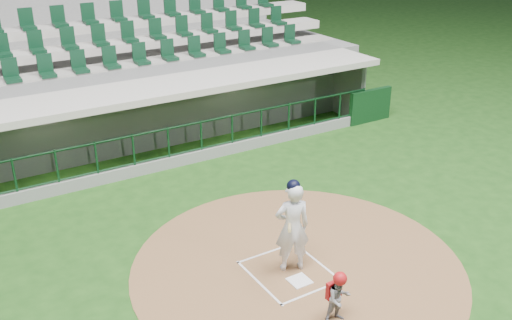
# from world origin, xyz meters

# --- Properties ---
(ground) EXTENTS (120.00, 120.00, 0.00)m
(ground) POSITION_xyz_m (0.00, 0.00, 0.00)
(ground) COLOR #194112
(ground) RESTS_ON ground
(dirt_circle) EXTENTS (7.20, 7.20, 0.01)m
(dirt_circle) POSITION_xyz_m (0.30, -0.20, 0.01)
(dirt_circle) COLOR brown
(dirt_circle) RESTS_ON ground
(home_plate) EXTENTS (0.43, 0.43, 0.02)m
(home_plate) POSITION_xyz_m (0.00, -0.70, 0.02)
(home_plate) COLOR white
(home_plate) RESTS_ON dirt_circle
(batter_box_chalk) EXTENTS (1.55, 1.80, 0.01)m
(batter_box_chalk) POSITION_xyz_m (0.00, -0.30, 0.02)
(batter_box_chalk) COLOR white
(batter_box_chalk) RESTS_ON ground
(dugout_structure) EXTENTS (16.40, 3.70, 3.00)m
(dugout_structure) POSITION_xyz_m (0.04, 7.83, 0.95)
(dugout_structure) COLOR gray
(dugout_structure) RESTS_ON ground
(seating_deck) EXTENTS (17.00, 6.72, 5.15)m
(seating_deck) POSITION_xyz_m (0.00, 10.91, 1.42)
(seating_deck) COLOR slate
(seating_deck) RESTS_ON ground
(batter) EXTENTS (0.97, 0.99, 2.12)m
(batter) POSITION_xyz_m (0.12, -0.23, 1.06)
(batter) COLOR white
(batter) RESTS_ON dirt_circle
(catcher) EXTENTS (0.52, 0.43, 1.07)m
(catcher) POSITION_xyz_m (-0.11, -2.06, 0.55)
(catcher) COLOR gray
(catcher) RESTS_ON dirt_circle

